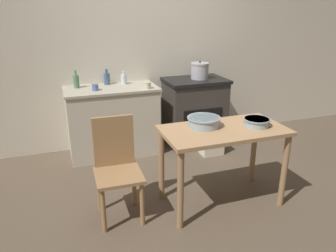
{
  "coord_description": "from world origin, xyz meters",
  "views": [
    {
      "loc": [
        -1.12,
        -2.65,
        1.8
      ],
      "look_at": [
        0.0,
        0.53,
        0.56
      ],
      "focal_mm": 35.0,
      "sensor_mm": 36.0,
      "label": 1
    }
  ],
  "objects": [
    {
      "name": "bottle_mid_left",
      "position": [
        -0.49,
        1.47,
        0.94
      ],
      "size": [
        0.08,
        0.08,
        0.19
      ],
      "color": "#3D5675",
      "rests_on": "counter_cabinet"
    },
    {
      "name": "bottle_left",
      "position": [
        -0.29,
        1.41,
        0.93
      ],
      "size": [
        0.07,
        0.07,
        0.16
      ],
      "color": "silver",
      "rests_on": "counter_cabinet"
    },
    {
      "name": "mixing_bowl_large",
      "position": [
        0.13,
        -0.09,
        0.81
      ],
      "size": [
        0.31,
        0.31,
        0.09
      ],
      "color": "#93A8B2",
      "rests_on": "work_table"
    },
    {
      "name": "cup_center_left",
      "position": [
        -0.68,
        1.19,
        0.9
      ],
      "size": [
        0.08,
        0.08,
        0.08
      ],
      "primitive_type": "cylinder",
      "color": "#4C6B99",
      "rests_on": "counter_cabinet"
    },
    {
      "name": "work_table",
      "position": [
        0.28,
        -0.2,
        0.64
      ],
      "size": [
        1.13,
        0.6,
        0.76
      ],
      "color": "#A87F56",
      "rests_on": "ground_plane"
    },
    {
      "name": "stock_pot",
      "position": [
        0.7,
        1.26,
        1.0
      ],
      "size": [
        0.24,
        0.24,
        0.24
      ],
      "color": "#A8A8AD",
      "rests_on": "stove"
    },
    {
      "name": "flour_sack",
      "position": [
        0.69,
        0.82,
        0.17
      ],
      "size": [
        0.28,
        0.19,
        0.33
      ],
      "primitive_type": "cube",
      "color": "beige",
      "rests_on": "ground_plane"
    },
    {
      "name": "wall_back",
      "position": [
        0.0,
        1.58,
        1.27
      ],
      "size": [
        8.0,
        0.07,
        2.55
      ],
      "color": "beige",
      "rests_on": "ground_plane"
    },
    {
      "name": "chair",
      "position": [
        -0.69,
        -0.07,
        0.48
      ],
      "size": [
        0.41,
        0.41,
        0.91
      ],
      "rotation": [
        0.0,
        0.0,
        -0.03
      ],
      "color": "#997047",
      "rests_on": "ground_plane"
    },
    {
      "name": "mixing_bowl_small",
      "position": [
        0.59,
        -0.24,
        0.8
      ],
      "size": [
        0.24,
        0.24,
        0.07
      ],
      "color": "#93A8B2",
      "rests_on": "work_table"
    },
    {
      "name": "bottle_far_left",
      "position": [
        -0.87,
        1.4,
        0.95
      ],
      "size": [
        0.07,
        0.07,
        0.21
      ],
      "color": "#517F5B",
      "rests_on": "counter_cabinet"
    },
    {
      "name": "cup_center",
      "position": [
        -0.07,
        1.08,
        0.91
      ],
      "size": [
        0.08,
        0.08,
        0.08
      ],
      "primitive_type": "cylinder",
      "color": "beige",
      "rests_on": "counter_cabinet"
    },
    {
      "name": "ground_plane",
      "position": [
        0.0,
        0.0,
        0.0
      ],
      "size": [
        14.0,
        14.0,
        0.0
      ],
      "primitive_type": "plane",
      "color": "brown"
    },
    {
      "name": "counter_cabinet",
      "position": [
        -0.48,
        1.27,
        0.43
      ],
      "size": [
        1.13,
        0.58,
        0.87
      ],
      "color": "beige",
      "rests_on": "ground_plane"
    },
    {
      "name": "stove",
      "position": [
        0.65,
        1.27,
        0.45
      ],
      "size": [
        0.81,
        0.59,
        0.9
      ],
      "color": "#38332D",
      "rests_on": "ground_plane"
    }
  ]
}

